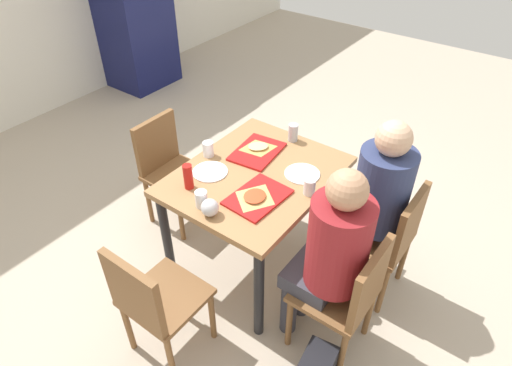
{
  "coord_description": "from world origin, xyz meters",
  "views": [
    {
      "loc": [
        -1.76,
        -1.29,
        2.41
      ],
      "look_at": [
        0.0,
        0.0,
        0.69
      ],
      "focal_mm": 30.96,
      "sensor_mm": 36.0,
      "label": 1
    }
  ],
  "objects_px": {
    "person_in_brown_jacket": "(374,196)",
    "paper_plate_center": "(210,172)",
    "chair_near_left": "(349,293)",
    "paper_plate_near_edge": "(302,174)",
    "soda_can": "(293,133)",
    "chair_near_right": "(389,236)",
    "person_in_red": "(331,250)",
    "plastic_cup_b": "(310,187)",
    "foil_bundle": "(210,208)",
    "main_table": "(256,187)",
    "plastic_cup_c": "(201,199)",
    "condiment_bottle": "(188,177)",
    "pizza_slice_b": "(258,147)",
    "chair_far_side": "(168,164)",
    "tray_red_far": "(257,152)",
    "tray_red_near": "(258,197)",
    "drink_fridge": "(132,3)",
    "plastic_cup_a": "(208,149)",
    "pizza_slice_a": "(255,197)",
    "chair_left_end": "(153,300)"
  },
  "relations": [
    {
      "from": "tray_red_far",
      "to": "person_in_brown_jacket",
      "type": "bearing_deg",
      "value": -84.29
    },
    {
      "from": "person_in_red",
      "to": "paper_plate_near_edge",
      "type": "bearing_deg",
      "value": 45.66
    },
    {
      "from": "person_in_red",
      "to": "plastic_cup_a",
      "type": "distance_m",
      "value": 1.07
    },
    {
      "from": "chair_near_left",
      "to": "person_in_brown_jacket",
      "type": "xyz_separation_m",
      "value": [
        0.53,
        0.14,
        0.25
      ]
    },
    {
      "from": "chair_far_side",
      "to": "soda_can",
      "type": "relative_size",
      "value": 6.9
    },
    {
      "from": "chair_near_left",
      "to": "pizza_slice_b",
      "type": "height_order",
      "value": "chair_near_left"
    },
    {
      "from": "foil_bundle",
      "to": "paper_plate_center",
      "type": "bearing_deg",
      "value": 41.22
    },
    {
      "from": "plastic_cup_b",
      "to": "tray_red_near",
      "type": "bearing_deg",
      "value": 134.89
    },
    {
      "from": "paper_plate_near_edge",
      "to": "main_table",
      "type": "bearing_deg",
      "value": 124.18
    },
    {
      "from": "chair_near_left",
      "to": "soda_can",
      "type": "height_order",
      "value": "soda_can"
    },
    {
      "from": "main_table",
      "to": "person_in_red",
      "type": "bearing_deg",
      "value": -111.64
    },
    {
      "from": "paper_plate_near_edge",
      "to": "soda_can",
      "type": "distance_m",
      "value": 0.39
    },
    {
      "from": "person_in_red",
      "to": "tray_red_near",
      "type": "distance_m",
      "value": 0.53
    },
    {
      "from": "chair_near_left",
      "to": "paper_plate_center",
      "type": "height_order",
      "value": "chair_near_left"
    },
    {
      "from": "chair_far_side",
      "to": "foil_bundle",
      "type": "distance_m",
      "value": 1.0
    },
    {
      "from": "condiment_bottle",
      "to": "person_in_brown_jacket",
      "type": "bearing_deg",
      "value": -55.96
    },
    {
      "from": "chair_near_left",
      "to": "person_in_red",
      "type": "height_order",
      "value": "person_in_red"
    },
    {
      "from": "chair_far_side",
      "to": "tray_red_far",
      "type": "relative_size",
      "value": 2.34
    },
    {
      "from": "tray_red_near",
      "to": "condiment_bottle",
      "type": "distance_m",
      "value": 0.42
    },
    {
      "from": "person_in_red",
      "to": "tray_red_far",
      "type": "relative_size",
      "value": 3.48
    },
    {
      "from": "soda_can",
      "to": "drink_fridge",
      "type": "distance_m",
      "value": 3.03
    },
    {
      "from": "chair_near_right",
      "to": "person_in_red",
      "type": "distance_m",
      "value": 0.6
    },
    {
      "from": "main_table",
      "to": "chair_left_end",
      "type": "bearing_deg",
      "value": 180.0
    },
    {
      "from": "soda_can",
      "to": "condiment_bottle",
      "type": "height_order",
      "value": "condiment_bottle"
    },
    {
      "from": "condiment_bottle",
      "to": "drink_fridge",
      "type": "distance_m",
      "value": 3.23
    },
    {
      "from": "paper_plate_near_edge",
      "to": "drink_fridge",
      "type": "relative_size",
      "value": 0.12
    },
    {
      "from": "plastic_cup_b",
      "to": "soda_can",
      "type": "bearing_deg",
      "value": 42.1
    },
    {
      "from": "person_in_brown_jacket",
      "to": "tray_red_far",
      "type": "height_order",
      "value": "person_in_brown_jacket"
    },
    {
      "from": "chair_far_side",
      "to": "plastic_cup_a",
      "type": "distance_m",
      "value": 0.56
    },
    {
      "from": "pizza_slice_b",
      "to": "plastic_cup_c",
      "type": "bearing_deg",
      "value": -173.22
    },
    {
      "from": "tray_red_near",
      "to": "drink_fridge",
      "type": "height_order",
      "value": "drink_fridge"
    },
    {
      "from": "pizza_slice_a",
      "to": "plastic_cup_b",
      "type": "relative_size",
      "value": 2.28
    },
    {
      "from": "chair_left_end",
      "to": "plastic_cup_b",
      "type": "relative_size",
      "value": 8.42
    },
    {
      "from": "person_in_red",
      "to": "soda_can",
      "type": "distance_m",
      "value": 1.0
    },
    {
      "from": "plastic_cup_c",
      "to": "foil_bundle",
      "type": "bearing_deg",
      "value": -107.29
    },
    {
      "from": "chair_near_right",
      "to": "pizza_slice_b",
      "type": "distance_m",
      "value": 1.0
    },
    {
      "from": "tray_red_near",
      "to": "plastic_cup_b",
      "type": "distance_m",
      "value": 0.31
    },
    {
      "from": "person_in_red",
      "to": "plastic_cup_c",
      "type": "relative_size",
      "value": 12.52
    },
    {
      "from": "tray_red_far",
      "to": "drink_fridge",
      "type": "distance_m",
      "value": 3.04
    },
    {
      "from": "foil_bundle",
      "to": "person_in_brown_jacket",
      "type": "bearing_deg",
      "value": -42.11
    },
    {
      "from": "person_in_brown_jacket",
      "to": "paper_plate_center",
      "type": "relative_size",
      "value": 5.69
    },
    {
      "from": "paper_plate_center",
      "to": "paper_plate_near_edge",
      "type": "distance_m",
      "value": 0.57
    },
    {
      "from": "drink_fridge",
      "to": "paper_plate_near_edge",
      "type": "bearing_deg",
      "value": -114.11
    },
    {
      "from": "plastic_cup_b",
      "to": "foil_bundle",
      "type": "bearing_deg",
      "value": 144.48
    },
    {
      "from": "chair_near_left",
      "to": "soda_can",
      "type": "bearing_deg",
      "value": 49.18
    },
    {
      "from": "person_in_brown_jacket",
      "to": "soda_can",
      "type": "xyz_separation_m",
      "value": [
        0.19,
        0.69,
        0.09
      ]
    },
    {
      "from": "pizza_slice_b",
      "to": "chair_far_side",
      "type": "bearing_deg",
      "value": 107.68
    },
    {
      "from": "pizza_slice_b",
      "to": "plastic_cup_c",
      "type": "relative_size",
      "value": 2.4
    },
    {
      "from": "pizza_slice_a",
      "to": "pizza_slice_b",
      "type": "xyz_separation_m",
      "value": [
        0.43,
        0.29,
        0.0
      ]
    },
    {
      "from": "plastic_cup_b",
      "to": "plastic_cup_c",
      "type": "height_order",
      "value": "same"
    }
  ]
}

